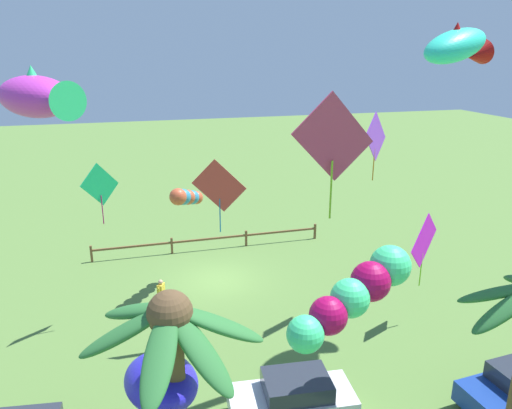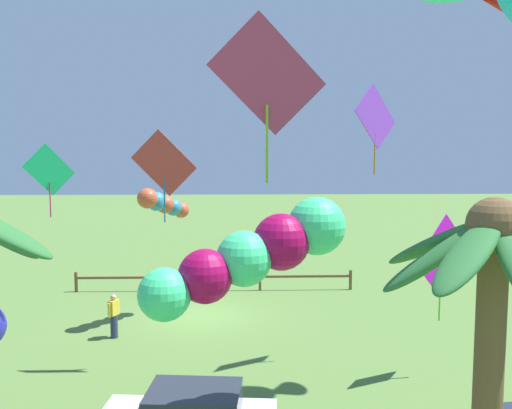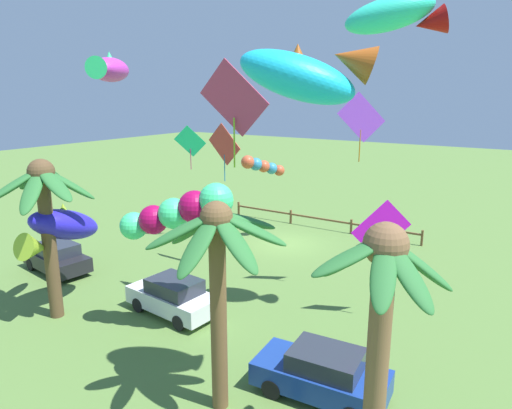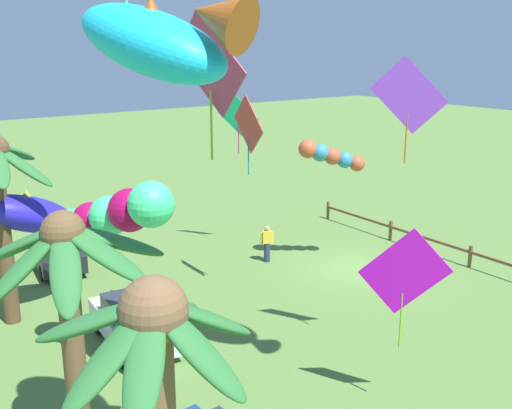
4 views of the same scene
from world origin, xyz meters
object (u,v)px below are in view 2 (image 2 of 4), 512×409
kite_diamond_0 (441,255)px  palm_tree_0 (491,294)px  kite_diamond_2 (267,77)px  kite_diamond_3 (49,171)px  kite_tube_4 (254,254)px  spectator_0 (114,316)px  kite_tube_6 (163,204)px  kite_diamond_9 (375,118)px  kite_diamond_1 (164,164)px

kite_diamond_0 → palm_tree_0: bearing=74.7°
kite_diamond_2 → kite_diamond_3: size_ratio=1.58×
kite_tube_4 → spectator_0: bearing=-61.0°
kite_diamond_0 → kite_tube_6: size_ratio=1.28×
kite_diamond_9 → spectator_0: bearing=-12.6°
kite_diamond_1 → kite_diamond_9: bearing=-175.3°
kite_diamond_0 → kite_diamond_1: (8.20, -1.12, 2.62)m
palm_tree_0 → kite_diamond_3: 15.34m
kite_diamond_3 → kite_diamond_0: bearing=163.9°
palm_tree_0 → kite_diamond_2: bearing=-58.9°
kite_diamond_2 → kite_diamond_1: bearing=-48.3°
palm_tree_0 → kite_tube_4: palm_tree_0 is taller
kite_diamond_1 → kite_tube_4: 6.85m
kite_diamond_1 → kite_tube_6: (0.69, -4.51, -1.66)m
palm_tree_0 → kite_diamond_0: (-2.05, -7.49, -0.86)m
palm_tree_0 → spectator_0: palm_tree_0 is taller
kite_diamond_0 → kite_diamond_9: bearing=-45.7°
kite_diamond_1 → kite_diamond_9: 6.76m
spectator_0 → kite_diamond_2: (-5.19, 5.83, 7.67)m
spectator_0 → kite_diamond_1: 6.42m
kite_diamond_1 → kite_diamond_9: size_ratio=1.00×
kite_diamond_0 → kite_diamond_1: bearing=-7.8°
kite_diamond_1 → kite_diamond_9: kite_diamond_9 is taller
kite_diamond_2 → kite_diamond_9: kite_diamond_2 is taller
kite_tube_4 → kite_tube_6: bearing=-73.0°
spectator_0 → kite_tube_6: (-1.53, -2.01, 3.83)m
kite_diamond_1 → kite_diamond_3: (4.32, -2.50, -0.30)m
palm_tree_0 → kite_diamond_9: bearing=-92.7°
kite_diamond_2 → kite_tube_6: (3.65, -7.84, -3.84)m
spectator_0 → kite_tube_4: (-4.79, 8.65, 3.88)m
kite_tube_4 → kite_diamond_2: bearing=-98.0°
spectator_0 → kite_diamond_3: kite_diamond_3 is taller
kite_diamond_1 → kite_diamond_9: (-6.58, -0.54, 1.43)m
kite_diamond_2 → kite_tube_4: kite_diamond_2 is taller
kite_diamond_0 → kite_diamond_1: 8.68m
kite_diamond_3 → kite_tube_6: kite_diamond_3 is taller
palm_tree_0 → kite_diamond_2: 7.32m
palm_tree_0 → kite_diamond_9: 9.70m
kite_diamond_0 → kite_tube_4: size_ratio=0.78×
spectator_0 → kite_diamond_3: 5.60m
spectator_0 → kite_tube_6: 4.59m
kite_diamond_1 → kite_diamond_3: kite_diamond_1 is taller
kite_diamond_3 → kite_tube_6: (-3.64, -2.02, -1.36)m
kite_diamond_3 → kite_diamond_9: bearing=169.8°
kite_diamond_3 → spectator_0: bearing=-179.8°
kite_tube_6 → kite_diamond_9: bearing=151.3°
palm_tree_0 → kite_tube_4: 4.35m
kite_diamond_0 → kite_tube_4: kite_tube_4 is taller
kite_tube_6 → palm_tree_0: bearing=117.5°
kite_tube_6 → kite_tube_4: bearing=107.0°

